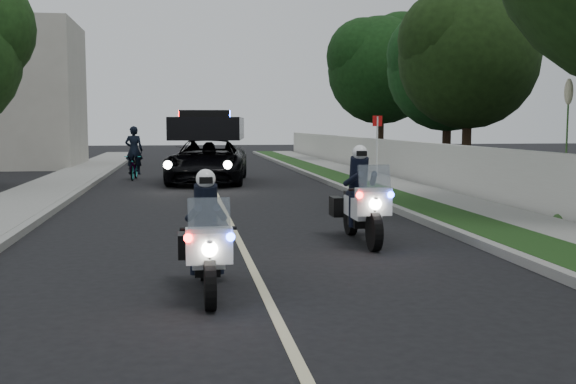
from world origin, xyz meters
The scene contains 18 objects.
ground centered at (0.00, 0.00, 0.00)m, with size 120.00×120.00×0.00m, color black.
curb_right centered at (4.10, 10.00, 0.07)m, with size 0.20×60.00×0.15m, color gray.
grass_verge centered at (4.80, 10.00, 0.08)m, with size 1.20×60.00×0.16m, color #193814.
sidewalk_right centered at (6.10, 10.00, 0.08)m, with size 1.40×60.00×0.16m, color gray.
property_wall centered at (7.10, 10.00, 0.75)m, with size 0.22×60.00×1.50m, color beige.
curb_left centered at (-4.10, 10.00, 0.07)m, with size 0.20×60.00×0.15m, color gray.
sidewalk_left centered at (-5.20, 10.00, 0.08)m, with size 2.00×60.00×0.16m, color gray.
lane_marking centered at (0.00, 10.00, 0.00)m, with size 0.12×50.00×0.01m, color #BFB78C.
police_moto_left centered at (-0.71, -0.53, 0.00)m, with size 0.65×1.85×1.57m, color silver, non-canonical shape.
police_moto_right centered at (2.17, 2.83, 0.00)m, with size 0.72×2.07×1.76m, color silver, non-canonical shape.
police_suv centered at (-0.09, 15.86, 0.00)m, with size 2.65×5.72×2.78m, color black.
bicycle centered at (-2.82, 17.63, 0.00)m, with size 0.61×1.76×0.92m, color black.
cyclist centered at (-2.82, 17.63, 0.00)m, with size 0.66×0.44×1.84m, color black.
sign_post centered at (6.00, 15.06, 0.00)m, with size 0.39×0.39×2.50m, color maroon, non-canonical shape.
tree_right_c centered at (9.89, 16.14, 0.00)m, with size 5.37×5.37×8.94m, color black, non-canonical shape.
tree_right_d centered at (9.97, 18.39, 0.00)m, with size 5.04×5.04×8.40m, color #154116, non-canonical shape.
tree_right_e centered at (9.80, 27.51, 0.00)m, with size 5.86×5.86×9.76m, color #123310, non-canonical shape.
tree_left_far centered at (-9.35, 25.11, 0.00)m, with size 4.79×4.79×7.98m, color black, non-canonical shape.
Camera 1 is at (-0.99, -9.04, 2.13)m, focal length 42.70 mm.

